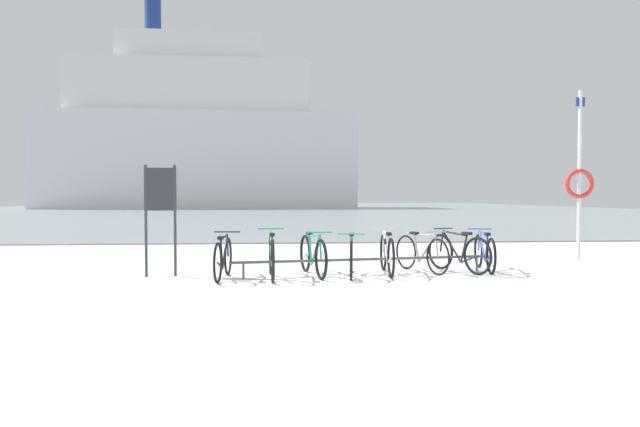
# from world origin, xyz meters

# --- Properties ---
(ground) EXTENTS (80.00, 132.00, 0.08)m
(ground) POSITION_xyz_m (0.00, 53.90, -0.04)
(ground) COLOR white
(bike_rack) EXTENTS (4.82, 0.80, 0.31)m
(bike_rack) POSITION_xyz_m (0.20, 2.96, 0.27)
(bike_rack) COLOR #4C5156
(bike_rack) RESTS_ON ground
(bicycle_0) EXTENTS (0.46, 1.68, 0.79)m
(bicycle_0) POSITION_xyz_m (-2.31, 2.63, 0.36)
(bicycle_0) COLOR black
(bicycle_0) RESTS_ON ground
(bicycle_1) EXTENTS (0.46, 1.75, 0.84)m
(bicycle_1) POSITION_xyz_m (-1.48, 2.63, 0.38)
(bicycle_1) COLOR black
(bicycle_1) RESTS_ON ground
(bicycle_2) EXTENTS (0.51, 1.77, 0.81)m
(bicycle_2) POSITION_xyz_m (-0.76, 2.93, 0.37)
(bicycle_2) COLOR black
(bicycle_2) RESTS_ON ground
(bicycle_3) EXTENTS (0.46, 1.71, 0.79)m
(bicycle_3) POSITION_xyz_m (-0.08, 2.81, 0.36)
(bicycle_3) COLOR black
(bicycle_3) RESTS_ON ground
(bicycle_4) EXTENTS (0.46, 1.68, 0.82)m
(bicycle_4) POSITION_xyz_m (0.60, 3.05, 0.37)
(bicycle_4) COLOR black
(bicycle_4) RESTS_ON ground
(bicycle_5) EXTENTS (0.69, 1.56, 0.78)m
(bicycle_5) POSITION_xyz_m (1.29, 3.24, 0.36)
(bicycle_5) COLOR black
(bicycle_5) RESTS_ON ground
(bicycle_6) EXTENTS (0.77, 1.52, 0.80)m
(bicycle_6) POSITION_xyz_m (1.97, 3.20, 0.36)
(bicycle_6) COLOR black
(bicycle_6) RESTS_ON ground
(bicycle_7) EXTENTS (0.46, 1.70, 0.78)m
(bicycle_7) POSITION_xyz_m (2.52, 3.33, 0.35)
(bicycle_7) COLOR black
(bicycle_7) RESTS_ON ground
(info_sign) EXTENTS (0.55, 0.10, 1.96)m
(info_sign) POSITION_xyz_m (-3.43, 3.03, 1.33)
(info_sign) COLOR #33383D
(info_sign) RESTS_ON ground
(rescue_post) EXTENTS (0.67, 0.10, 3.76)m
(rescue_post) POSITION_xyz_m (5.34, 5.08, 1.81)
(rescue_post) COLOR silver
(rescue_post) RESTS_ON ground
(ferry_ship) EXTENTS (37.32, 11.64, 25.64)m
(ferry_ship) POSITION_xyz_m (-10.85, 63.56, 8.61)
(ferry_ship) COLOR white
(ferry_ship) RESTS_ON ground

